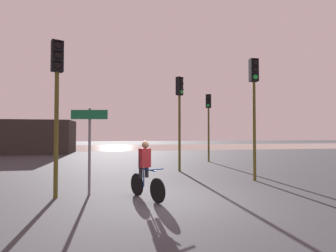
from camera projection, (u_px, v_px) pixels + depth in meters
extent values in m
plane|color=#333338|center=(183.00, 199.00, 7.29)|extent=(120.00, 120.00, 0.00)
cube|color=#9E937F|center=(133.00, 147.00, 35.87)|extent=(80.00, 16.00, 0.01)
cylinder|color=#4C4719|center=(56.00, 134.00, 7.51)|extent=(0.12, 0.12, 3.63)
cube|color=black|center=(57.00, 56.00, 7.58)|extent=(0.39, 0.35, 0.90)
cylinder|color=black|center=(58.00, 45.00, 7.48)|extent=(0.19, 0.10, 0.19)
cube|color=black|center=(58.00, 41.00, 7.46)|extent=(0.22, 0.18, 0.02)
cylinder|color=black|center=(58.00, 55.00, 7.47)|extent=(0.19, 0.10, 0.19)
cube|color=black|center=(58.00, 51.00, 7.45)|extent=(0.22, 0.18, 0.02)
cylinder|color=black|center=(58.00, 65.00, 7.46)|extent=(0.19, 0.10, 0.19)
cube|color=black|center=(58.00, 61.00, 7.44)|extent=(0.22, 0.18, 0.02)
cylinder|color=#4C4719|center=(179.00, 133.00, 12.88)|extent=(0.12, 0.12, 3.74)
cube|color=black|center=(179.00, 86.00, 12.95)|extent=(0.40, 0.39, 0.90)
cylinder|color=black|center=(182.00, 80.00, 12.88)|extent=(0.16, 0.15, 0.19)
cube|color=black|center=(182.00, 78.00, 12.87)|extent=(0.22, 0.21, 0.02)
cylinder|color=black|center=(182.00, 86.00, 12.87)|extent=(0.16, 0.15, 0.19)
cube|color=black|center=(182.00, 84.00, 12.86)|extent=(0.22, 0.21, 0.02)
cylinder|color=green|center=(182.00, 92.00, 12.86)|extent=(0.16, 0.15, 0.19)
cube|color=black|center=(182.00, 89.00, 12.85)|extent=(0.22, 0.21, 0.02)
cylinder|color=#4C4719|center=(254.00, 131.00, 10.28)|extent=(0.12, 0.12, 3.90)
cube|color=black|center=(254.00, 70.00, 10.35)|extent=(0.32, 0.24, 0.90)
cylinder|color=black|center=(255.00, 62.00, 10.22)|extent=(0.19, 0.03, 0.19)
cube|color=black|center=(256.00, 59.00, 10.21)|extent=(0.19, 0.12, 0.02)
cylinder|color=black|center=(255.00, 69.00, 10.22)|extent=(0.19, 0.03, 0.19)
cube|color=black|center=(256.00, 66.00, 10.20)|extent=(0.19, 0.12, 0.02)
cylinder|color=green|center=(255.00, 77.00, 10.21)|extent=(0.19, 0.03, 0.19)
cube|color=black|center=(256.00, 74.00, 10.19)|extent=(0.19, 0.12, 0.02)
cylinder|color=#4C4719|center=(209.00, 135.00, 17.24)|extent=(0.12, 0.12, 3.55)
cube|color=black|center=(208.00, 101.00, 17.31)|extent=(0.40, 0.38, 0.90)
cylinder|color=black|center=(208.00, 96.00, 17.19)|extent=(0.18, 0.13, 0.19)
cube|color=black|center=(208.00, 95.00, 17.18)|extent=(0.22, 0.20, 0.02)
cylinder|color=black|center=(208.00, 101.00, 17.18)|extent=(0.18, 0.13, 0.19)
cube|color=black|center=(208.00, 99.00, 17.17)|extent=(0.22, 0.20, 0.02)
cylinder|color=green|center=(208.00, 105.00, 17.17)|extent=(0.18, 0.13, 0.19)
cube|color=black|center=(208.00, 104.00, 17.16)|extent=(0.22, 0.20, 0.02)
cylinder|color=slate|center=(89.00, 151.00, 7.89)|extent=(0.08, 0.08, 2.60)
cube|color=#116038|center=(89.00, 115.00, 7.87)|extent=(1.09, 0.21, 0.28)
cylinder|color=black|center=(157.00, 191.00, 6.90)|extent=(0.34, 0.61, 0.66)
cylinder|color=black|center=(137.00, 185.00, 7.74)|extent=(0.34, 0.61, 0.66)
cylinder|color=navy|center=(147.00, 169.00, 7.33)|extent=(0.42, 0.77, 0.04)
cylinder|color=navy|center=(144.00, 177.00, 7.45)|extent=(0.04, 0.04, 0.55)
cylinder|color=navy|center=(156.00, 169.00, 6.96)|extent=(0.42, 0.24, 0.03)
cylinder|color=black|center=(141.00, 167.00, 7.39)|extent=(0.11, 0.11, 0.60)
cylinder|color=black|center=(147.00, 167.00, 7.52)|extent=(0.11, 0.11, 0.60)
cube|color=maroon|center=(145.00, 158.00, 7.42)|extent=(0.36, 0.31, 0.54)
sphere|color=#846047|center=(145.00, 145.00, 7.41)|extent=(0.20, 0.20, 0.20)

